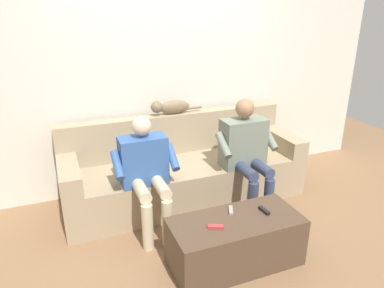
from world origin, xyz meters
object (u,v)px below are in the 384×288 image
(couch, at_px, (184,172))
(cat_on_backrest, at_px, (170,107))
(remote_black, at_px, (264,210))
(remote_gray, at_px, (231,210))
(person_left_seated, at_px, (246,149))
(coffee_table, at_px, (235,241))
(remote_red, at_px, (215,227))
(person_right_seated, at_px, (146,169))

(couch, relative_size, cat_on_backrest, 4.38)
(remote_black, xyz_separation_m, remote_gray, (0.25, -0.11, -0.00))
(person_left_seated, distance_m, remote_black, 0.85)
(cat_on_backrest, distance_m, remote_gray, 1.45)
(cat_on_backrest, bearing_deg, coffee_table, 92.17)
(person_left_seated, bearing_deg, remote_red, 48.68)
(cat_on_backrest, relative_size, remote_red, 4.85)
(couch, xyz_separation_m, person_right_seated, (0.53, 0.42, 0.32))
(cat_on_backrest, bearing_deg, couch, 101.23)
(remote_red, xyz_separation_m, remote_gray, (-0.22, -0.17, -0.00))
(remote_gray, bearing_deg, person_right_seated, -115.10)
(person_right_seated, distance_m, remote_gray, 0.86)
(person_left_seated, bearing_deg, remote_gray, 52.50)
(remote_gray, bearing_deg, remote_red, -28.36)
(person_right_seated, bearing_deg, coffee_table, 124.40)
(person_left_seated, relative_size, cat_on_backrest, 1.97)
(couch, bearing_deg, person_right_seated, 38.83)
(coffee_table, xyz_separation_m, remote_gray, (-0.02, -0.13, 0.22))
(coffee_table, relative_size, cat_on_backrest, 1.83)
(coffee_table, height_order, person_left_seated, person_left_seated)
(remote_red, bearing_deg, person_right_seated, -43.21)
(couch, relative_size, remote_red, 21.26)
(remote_black, bearing_deg, remote_gray, -118.73)
(person_left_seated, bearing_deg, cat_on_backrest, -49.49)
(remote_black, xyz_separation_m, remote_red, (0.47, 0.06, -0.00))
(cat_on_backrest, bearing_deg, person_left_seated, 130.51)
(person_left_seated, distance_m, remote_gray, 0.87)
(remote_black, bearing_deg, couch, -172.01)
(coffee_table, xyz_separation_m, remote_red, (0.20, 0.04, 0.22))
(remote_red, bearing_deg, cat_on_backrest, -70.60)
(coffee_table, bearing_deg, remote_black, -176.30)
(cat_on_backrest, relative_size, remote_black, 4.86)
(couch, height_order, coffee_table, couch)
(remote_red, bearing_deg, couch, -74.41)
(cat_on_backrest, bearing_deg, person_right_seated, 56.26)
(couch, distance_m, person_right_seated, 0.75)
(person_right_seated, bearing_deg, couch, -141.17)
(cat_on_backrest, height_order, remote_red, cat_on_backrest)
(person_right_seated, distance_m, cat_on_backrest, 0.92)
(couch, height_order, remote_black, couch)
(person_left_seated, bearing_deg, coffee_table, 56.39)
(couch, bearing_deg, remote_red, 80.61)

